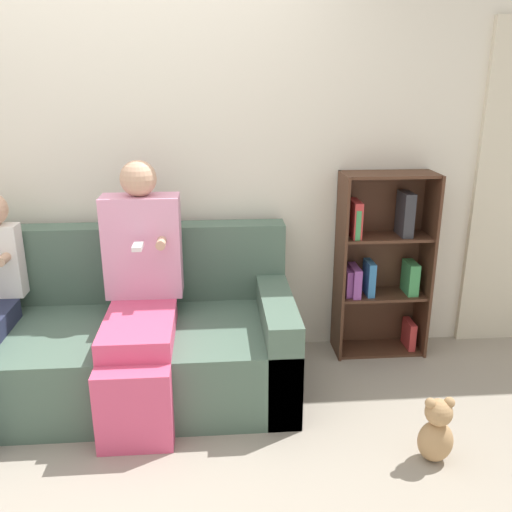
% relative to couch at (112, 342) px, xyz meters
% --- Properties ---
extents(ground_plane, '(14.00, 14.00, 0.00)m').
position_rel_couch_xyz_m(ground_plane, '(0.07, -0.57, -0.29)').
color(ground_plane, '#9E9384').
extents(back_wall, '(10.00, 0.06, 2.55)m').
position_rel_couch_xyz_m(back_wall, '(0.07, 0.49, 0.99)').
color(back_wall, silver).
rests_on(back_wall, ground_plane).
extents(couch, '(2.05, 0.93, 0.89)m').
position_rel_couch_xyz_m(couch, '(0.00, 0.00, 0.00)').
color(couch, '#4C6656').
rests_on(couch, ground_plane).
extents(adult_seated, '(0.43, 0.86, 1.30)m').
position_rel_couch_xyz_m(adult_seated, '(0.19, -0.09, 0.37)').
color(adult_seated, '#DB4C75').
rests_on(adult_seated, ground_plane).
extents(bookshelf, '(0.58, 0.27, 1.18)m').
position_rel_couch_xyz_m(bookshelf, '(1.65, 0.35, 0.32)').
color(bookshelf, '#4C2D1E').
rests_on(bookshelf, ground_plane).
extents(teddy_bear, '(0.17, 0.14, 0.34)m').
position_rel_couch_xyz_m(teddy_bear, '(1.61, -0.77, -0.13)').
color(teddy_bear, tan).
rests_on(teddy_bear, ground_plane).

